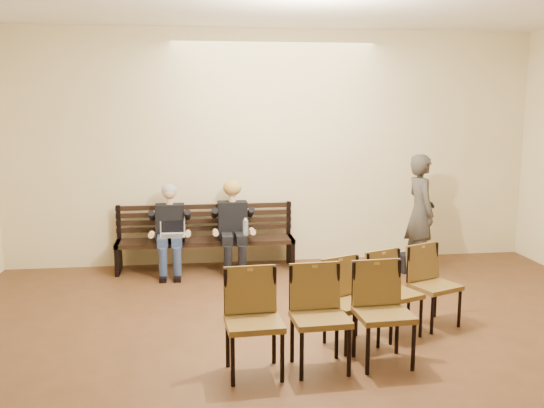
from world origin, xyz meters
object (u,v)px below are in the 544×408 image
(seated_woman, at_px, (233,229))
(laptop, at_px, (172,236))
(bench, at_px, (206,254))
(seated_man, at_px, (170,231))
(water_bottle, at_px, (246,236))
(passerby, at_px, (421,204))
(bag, at_px, (410,262))
(chair_row_back, at_px, (320,319))
(chair_row_front, at_px, (395,295))

(seated_woman, distance_m, laptop, 0.88)
(bench, height_order, seated_man, seated_man)
(bench, xyz_separation_m, water_bottle, (0.55, -0.39, 0.35))
(bench, distance_m, passerby, 3.22)
(passerby, bearing_deg, water_bottle, 87.77)
(laptop, bearing_deg, bag, -17.47)
(seated_woman, distance_m, bag, 2.62)
(bag, bearing_deg, seated_man, 173.62)
(seated_woman, height_order, water_bottle, seated_woman)
(seated_woman, bearing_deg, passerby, -6.31)
(seated_man, xyz_separation_m, bag, (3.45, -0.39, -0.48))
(water_bottle, relative_size, chair_row_back, 0.14)
(seated_man, xyz_separation_m, chair_row_back, (1.46, -3.39, -0.13))
(bag, distance_m, chair_row_front, 2.54)
(seated_woman, height_order, bag, seated_woman)
(bench, xyz_separation_m, laptop, (-0.47, -0.30, 0.35))
(seated_woman, height_order, passerby, passerby)
(seated_man, bearing_deg, bag, -6.38)
(laptop, height_order, chair_row_back, chair_row_back)
(laptop, relative_size, water_bottle, 1.40)
(bench, distance_m, laptop, 0.66)
(bag, bearing_deg, chair_row_back, -123.46)
(seated_woman, relative_size, bag, 3.40)
(bench, xyz_separation_m, passerby, (3.10, -0.42, 0.75))
(water_bottle, xyz_separation_m, passerby, (2.55, -0.03, 0.40))
(water_bottle, height_order, chair_row_back, chair_row_back)
(seated_woman, distance_m, chair_row_back, 3.44)
(laptop, xyz_separation_m, passerby, (3.57, -0.12, 0.40))
(seated_woman, distance_m, passerby, 2.75)
(bag, height_order, chair_row_back, chair_row_back)
(laptop, bearing_deg, water_bottle, -19.13)
(laptop, distance_m, water_bottle, 1.03)
(water_bottle, relative_size, bag, 0.69)
(bench, height_order, laptop, laptop)
(bench, bearing_deg, bag, -9.75)
(passerby, relative_size, chair_row_front, 1.22)
(chair_row_back, bearing_deg, passerby, 52.38)
(passerby, distance_m, chair_row_front, 2.72)
(water_bottle, bearing_deg, bag, -2.76)
(chair_row_back, bearing_deg, seated_man, 110.50)
(water_bottle, distance_m, passerby, 2.58)
(passerby, xyz_separation_m, chair_row_back, (-2.15, -3.09, -0.49))
(bag, bearing_deg, chair_row_front, -114.10)
(seated_man, relative_size, laptop, 3.48)
(water_bottle, distance_m, bag, 2.43)
(seated_woman, height_order, chair_row_back, seated_woman)
(chair_row_front, bearing_deg, water_bottle, 97.22)
(bench, relative_size, passerby, 1.33)
(bench, xyz_separation_m, chair_row_front, (1.91, -2.81, 0.22))
(seated_woman, xyz_separation_m, chair_row_front, (1.52, -2.69, -0.17))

